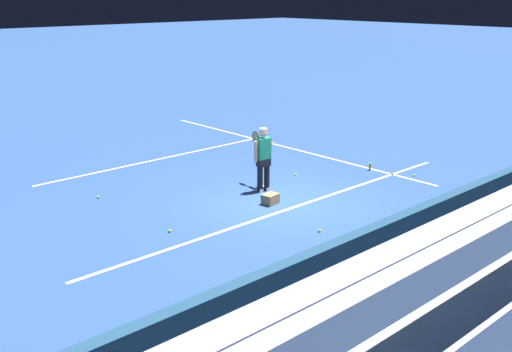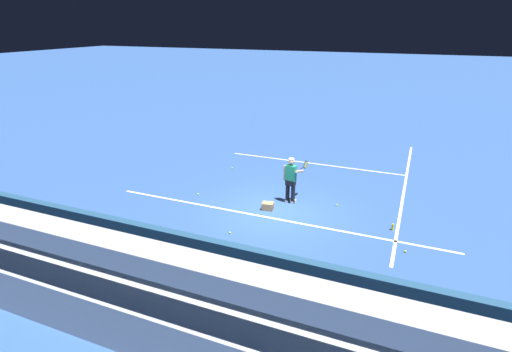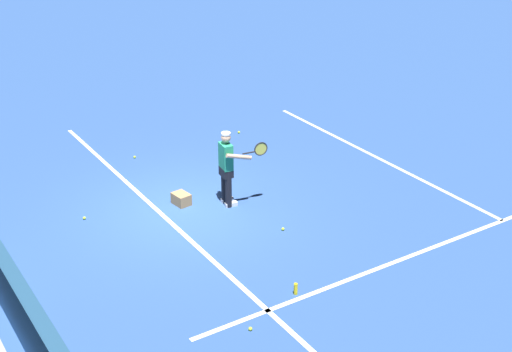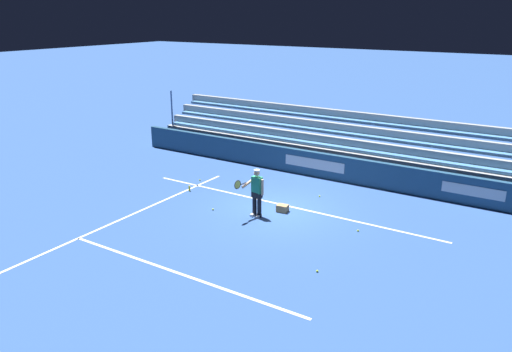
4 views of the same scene
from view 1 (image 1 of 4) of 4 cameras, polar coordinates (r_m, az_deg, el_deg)
ground_plane at (r=15.17m, az=2.31°, el=-2.51°), size 160.00×160.00×0.00m
court_baseline_white at (r=14.84m, az=3.67°, el=-2.97°), size 12.00×0.10×0.01m
court_sideline_white at (r=20.66m, az=2.59°, el=2.85°), size 0.10×12.00×0.01m
court_service_line_white at (r=19.27m, az=-9.29°, el=1.59°), size 8.22×0.10×0.01m
back_wall_sponsor_board at (r=12.54m, az=16.06°, el=-4.82°), size 20.16×0.25×1.10m
tennis_player at (r=15.75m, az=0.68°, el=1.67°), size 0.66×0.97×1.71m
ball_box_cardboard at (r=15.00m, az=1.37°, el=-2.19°), size 0.44×0.35×0.26m
tennis_ball_stray_back at (r=15.96m, az=-14.81°, el=-1.95°), size 0.07×0.07×0.07m
tennis_ball_near_player at (r=13.37m, az=6.09°, el=-5.20°), size 0.07×0.07×0.07m
tennis_ball_far_left at (r=17.84m, az=14.84°, el=0.07°), size 0.07×0.07×0.07m
tennis_ball_far_right at (r=17.34m, az=3.79°, el=0.13°), size 0.07×0.07×0.07m
tennis_ball_midcourt at (r=13.43m, az=-8.23°, el=-5.20°), size 0.07×0.07×0.07m
water_bottle at (r=18.13m, az=10.80°, el=0.86°), size 0.07×0.07×0.22m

